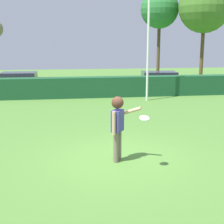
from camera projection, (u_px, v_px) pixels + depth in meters
ground_plane at (119, 158)px, 8.98m from camera, size 60.00×60.00×0.00m
person at (118, 121)px, 8.54m from camera, size 0.84×0.49×1.78m
frisbee at (144, 118)px, 7.87m from camera, size 0.24×0.23×0.09m
lamppost at (148, 34)px, 17.07m from camera, size 0.24×0.24×6.56m
hedge_row at (90, 87)px, 18.77m from camera, size 25.48×0.90×1.17m
parked_car_red at (19, 81)px, 20.86m from camera, size 4.27×1.94×1.25m
parked_car_silver at (159, 80)px, 21.39m from camera, size 4.35×2.15×1.25m
oak_tree at (205, 7)px, 24.69m from camera, size 3.98×3.98×7.80m
willow_tree at (160, 10)px, 26.50m from camera, size 3.14×3.14×7.37m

